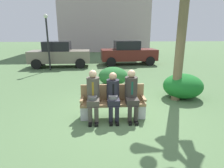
# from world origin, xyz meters

# --- Properties ---
(ground_plane) EXTENTS (80.00, 80.00, 0.00)m
(ground_plane) POSITION_xyz_m (0.00, 0.00, 0.00)
(ground_plane) COLOR #4F6E44
(park_bench) EXTENTS (1.75, 0.44, 0.90)m
(park_bench) POSITION_xyz_m (-0.21, 0.01, 0.42)
(park_bench) COLOR #99754C
(park_bench) RESTS_ON ground
(seated_man_left) EXTENTS (0.34, 0.72, 1.34)m
(seated_man_left) POSITION_xyz_m (-0.74, -0.12, 0.74)
(seated_man_left) COLOR #4C473D
(seated_man_left) RESTS_ON ground
(seated_man_middle) EXTENTS (0.34, 0.72, 1.27)m
(seated_man_middle) POSITION_xyz_m (-0.21, -0.13, 0.71)
(seated_man_middle) COLOR #23232D
(seated_man_middle) RESTS_ON ground
(seated_man_right) EXTENTS (0.34, 0.72, 1.34)m
(seated_man_right) POSITION_xyz_m (0.28, -0.11, 0.75)
(seated_man_right) COLOR #38332D
(seated_man_right) RESTS_ON ground
(shrub_near_bench) EXTENTS (1.39, 1.27, 0.87)m
(shrub_near_bench) POSITION_xyz_m (2.39, 1.40, 0.43)
(shrub_near_bench) COLOR #1A6B25
(shrub_near_bench) RESTS_ON ground
(shrub_mid_lawn) EXTENTS (1.29, 1.18, 0.81)m
(shrub_mid_lawn) POSITION_xyz_m (0.02, 3.23, 0.40)
(shrub_mid_lawn) COLOR #286B2F
(shrub_mid_lawn) RESTS_ON ground
(parked_car_near) EXTENTS (3.95, 1.81, 1.68)m
(parked_car_near) POSITION_xyz_m (-3.23, 7.92, 0.84)
(parked_car_near) COLOR slate
(parked_car_near) RESTS_ON ground
(parked_car_far) EXTENTS (4.00, 1.92, 1.68)m
(parked_car_far) POSITION_xyz_m (1.48, 8.56, 0.84)
(parked_car_far) COLOR #591E19
(parked_car_far) RESTS_ON ground
(street_lamp) EXTENTS (0.24, 0.24, 3.28)m
(street_lamp) POSITION_xyz_m (-3.61, 6.75, 2.03)
(street_lamp) COLOR black
(street_lamp) RESTS_ON ground
(building_backdrop) EXTENTS (10.92, 6.51, 10.95)m
(building_backdrop) POSITION_xyz_m (0.06, 20.04, 5.50)
(building_backdrop) COLOR #B6A1A2
(building_backdrop) RESTS_ON ground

